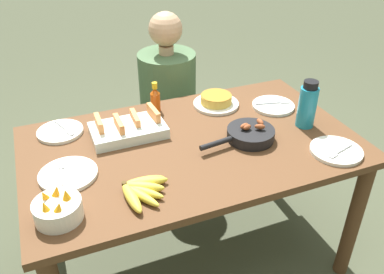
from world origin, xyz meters
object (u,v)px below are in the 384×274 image
object	(u,v)px
empty_plate_mid_edge	(336,151)
person_figure	(169,117)
skillet	(250,134)
melon_tray	(128,129)
frittata_plate_center	(216,101)
fruit_bowl_mango	(58,209)
hot_sauce_bottle	(155,99)
empty_plate_far_left	(273,106)
water_bottle	(307,105)
empty_plate_far_right	(60,132)
banana_bunch	(141,189)
empty_plate_near_front	(68,174)

from	to	relation	value
empty_plate_mid_edge	person_figure	bearing A→B (deg)	112.34
skillet	person_figure	size ratio (longest dim) A/B	0.33
melon_tray	frittata_plate_center	distance (m)	0.51
melon_tray	skillet	world-z (taller)	melon_tray
fruit_bowl_mango	hot_sauce_bottle	xyz separation A→B (m)	(0.55, 0.62, 0.03)
empty_plate_far_left	hot_sauce_bottle	distance (m)	0.61
water_bottle	melon_tray	bearing A→B (deg)	163.87
empty_plate_far_right	hot_sauce_bottle	size ratio (longest dim) A/B	1.35
empty_plate_mid_edge	fruit_bowl_mango	size ratio (longest dim) A/B	1.33
banana_bunch	fruit_bowl_mango	bearing A→B (deg)	-175.89
hot_sauce_bottle	person_figure	xyz separation A→B (m)	(0.19, 0.37, -0.35)
empty_plate_far_left	water_bottle	xyz separation A→B (m)	(0.04, -0.22, 0.10)
empty_plate_near_front	person_figure	xyz separation A→B (m)	(0.68, 0.76, -0.29)
frittata_plate_center	person_figure	distance (m)	0.54
hot_sauce_bottle	fruit_bowl_mango	bearing A→B (deg)	-131.63
empty_plate_far_left	empty_plate_mid_edge	world-z (taller)	same
empty_plate_near_front	empty_plate_far_right	xyz separation A→B (m)	(0.01, 0.35, 0.00)
hot_sauce_bottle	empty_plate_far_right	bearing A→B (deg)	-175.09
skillet	empty_plate_near_front	bearing A→B (deg)	-10.11
empty_plate_mid_edge	water_bottle	size ratio (longest dim) A/B	0.97
frittata_plate_center	person_figure	bearing A→B (deg)	105.53
skillet	empty_plate_mid_edge	xyz separation A→B (m)	(0.30, -0.23, -0.02)
empty_plate_near_front	empty_plate_far_left	xyz separation A→B (m)	(1.07, 0.20, 0.00)
hot_sauce_bottle	banana_bunch	bearing A→B (deg)	-112.64
banana_bunch	frittata_plate_center	bearing A→B (deg)	43.69
frittata_plate_center	hot_sauce_bottle	xyz separation A→B (m)	(-0.31, 0.06, 0.04)
skillet	hot_sauce_bottle	xyz separation A→B (m)	(-0.31, 0.42, 0.04)
melon_tray	empty_plate_near_front	size ratio (longest dim) A/B	1.45
skillet	fruit_bowl_mango	bearing A→B (deg)	5.23
fruit_bowl_mango	hot_sauce_bottle	bearing A→B (deg)	48.37
banana_bunch	empty_plate_far_right	distance (m)	0.60
fruit_bowl_mango	water_bottle	distance (m)	1.19
water_bottle	person_figure	world-z (taller)	person_figure
frittata_plate_center	empty_plate_far_right	distance (m)	0.79
empty_plate_far_left	person_figure	xyz separation A→B (m)	(-0.39, 0.56, -0.29)
water_bottle	hot_sauce_bottle	distance (m)	0.74
banana_bunch	empty_plate_far_right	world-z (taller)	banana_bunch
fruit_bowl_mango	person_figure	distance (m)	1.28
water_bottle	fruit_bowl_mango	bearing A→B (deg)	-169.72
melon_tray	fruit_bowl_mango	distance (m)	0.58
skillet	frittata_plate_center	xyz separation A→B (m)	(-0.00, 0.36, -0.00)
banana_bunch	melon_tray	world-z (taller)	melon_tray
empty_plate_far_left	empty_plate_mid_edge	distance (m)	0.46
water_bottle	person_figure	distance (m)	0.97
skillet	empty_plate_mid_edge	world-z (taller)	skillet
fruit_bowl_mango	hot_sauce_bottle	world-z (taller)	hot_sauce_bottle
empty_plate_mid_edge	person_figure	xyz separation A→B (m)	(-0.42, 1.03, -0.29)
empty_plate_far_right	hot_sauce_bottle	distance (m)	0.49
empty_plate_mid_edge	empty_plate_far_right	bearing A→B (deg)	150.67
empty_plate_mid_edge	frittata_plate_center	bearing A→B (deg)	116.97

